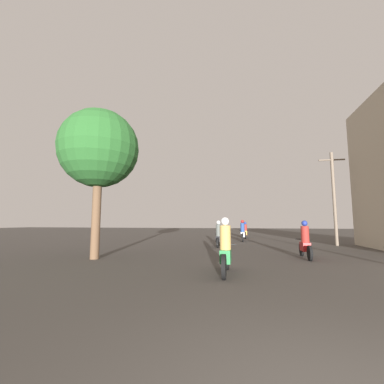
{
  "coord_description": "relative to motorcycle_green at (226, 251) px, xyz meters",
  "views": [
    {
      "loc": [
        -0.85,
        -1.87,
        1.52
      ],
      "look_at": [
        -4.37,
        15.78,
        3.61
      ],
      "focal_mm": 24.0,
      "sensor_mm": 36.0,
      "label": 1
    }
  ],
  "objects": [
    {
      "name": "motorcycle_yellow",
      "position": [
        0.51,
        18.97,
        -0.07
      ],
      "size": [
        0.6,
        2.01,
        1.44
      ],
      "rotation": [
        0.0,
        0.0,
        0.04
      ],
      "color": "black",
      "rests_on": "ground_plane"
    },
    {
      "name": "motorcycle_orange",
      "position": [
        0.68,
        16.66,
        -0.05
      ],
      "size": [
        0.6,
        1.94,
        1.51
      ],
      "rotation": [
        0.0,
        0.0,
        -0.08
      ],
      "color": "black",
      "rests_on": "ground_plane"
    },
    {
      "name": "street_tree",
      "position": [
        -5.49,
        2.02,
        3.96
      ],
      "size": [
        3.37,
        3.37,
        6.34
      ],
      "color": "brown",
      "rests_on": "ground_plane"
    },
    {
      "name": "utility_pole_far",
      "position": [
        6.37,
        10.41,
        2.55
      ],
      "size": [
        1.6,
        0.2,
        6.1
      ],
      "color": "#6B5B4C",
      "rests_on": "ground_plane"
    },
    {
      "name": "motorcycle_black",
      "position": [
        -0.98,
        8.24,
        -0.02
      ],
      "size": [
        0.6,
        1.97,
        1.6
      ],
      "rotation": [
        0.0,
        0.0,
        -0.13
      ],
      "color": "black",
      "rests_on": "ground_plane"
    },
    {
      "name": "motorcycle_green",
      "position": [
        0.0,
        0.0,
        0.0
      ],
      "size": [
        0.6,
        2.1,
        1.65
      ],
      "rotation": [
        0.0,
        0.0,
        0.01
      ],
      "color": "black",
      "rests_on": "ground_plane"
    },
    {
      "name": "motorcycle_red",
      "position": [
        3.05,
        3.89,
        -0.02
      ],
      "size": [
        0.6,
        2.07,
        1.57
      ],
      "rotation": [
        0.0,
        0.0,
        0.07
      ],
      "color": "black",
      "rests_on": "ground_plane"
    },
    {
      "name": "motorcycle_silver",
      "position": [
        0.45,
        13.15,
        0.01
      ],
      "size": [
        0.6,
        2.1,
        1.66
      ],
      "rotation": [
        0.0,
        0.0,
        -0.15
      ],
      "color": "black",
      "rests_on": "ground_plane"
    }
  ]
}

